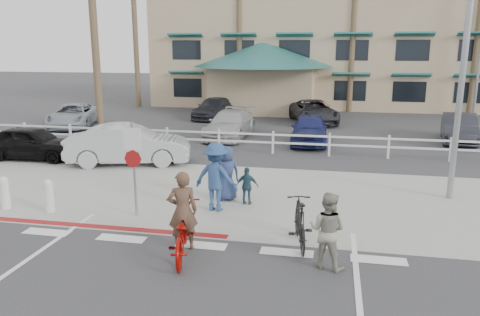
% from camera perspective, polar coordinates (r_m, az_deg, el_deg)
% --- Properties ---
extents(ground, '(140.00, 140.00, 0.00)m').
position_cam_1_polar(ground, '(10.62, -5.66, -11.89)').
color(ground, '#333335').
extents(bike_path, '(12.00, 16.00, 0.01)m').
position_cam_1_polar(bike_path, '(8.95, -9.53, -17.15)').
color(bike_path, '#333335').
rests_on(bike_path, ground).
extents(sidewalk_plaza, '(22.00, 7.00, 0.01)m').
position_cam_1_polar(sidewalk_plaza, '(14.68, -0.56, -4.53)').
color(sidewalk_plaza, gray).
rests_on(sidewalk_plaza, ground).
extents(cross_street, '(40.00, 5.00, 0.01)m').
position_cam_1_polar(cross_street, '(18.46, 1.99, -0.79)').
color(cross_street, '#333335').
rests_on(cross_street, ground).
extents(parking_lot, '(50.00, 16.00, 0.01)m').
position_cam_1_polar(parking_lot, '(27.69, 5.19, 3.94)').
color(parking_lot, '#333335').
rests_on(parking_lot, ground).
extents(curb_red, '(7.00, 0.25, 0.02)m').
position_cam_1_polar(curb_red, '(12.74, -17.20, -7.98)').
color(curb_red, maroon).
rests_on(curb_red, ground).
extents(rail_fence, '(29.40, 0.16, 1.00)m').
position_cam_1_polar(rail_fence, '(20.22, 4.32, 1.87)').
color(rail_fence, silver).
rests_on(rail_fence, ground).
extents(building, '(28.00, 16.00, 11.30)m').
position_cam_1_polar(building, '(40.19, 10.39, 14.79)').
color(building, tan).
rests_on(building, ground).
extents(sign_post, '(0.50, 0.10, 2.90)m').
position_cam_1_polar(sign_post, '(12.86, -12.80, -0.77)').
color(sign_post, gray).
rests_on(sign_post, ground).
extents(bollard_0, '(0.26, 0.26, 0.95)m').
position_cam_1_polar(bollard_0, '(14.14, -22.25, -4.28)').
color(bollard_0, silver).
rests_on(bollard_0, ground).
extents(bollard_1, '(0.26, 0.26, 0.95)m').
position_cam_1_polar(bollard_1, '(14.95, -26.75, -3.80)').
color(bollard_1, silver).
rests_on(bollard_1, ground).
extents(streetlight_0, '(0.60, 2.00, 9.00)m').
position_cam_1_polar(streetlight_0, '(15.11, 25.78, 12.01)').
color(streetlight_0, gray).
rests_on(streetlight_0, ground).
extents(palm_0, '(4.00, 4.00, 15.00)m').
position_cam_1_polar(palm_0, '(40.02, -17.69, 17.06)').
color(palm_0, '#1F4A1C').
rests_on(palm_0, ground).
extents(palm_1, '(4.00, 4.00, 13.00)m').
position_cam_1_polar(palm_1, '(37.32, -12.73, 16.12)').
color(palm_1, '#1F4A1C').
rests_on(palm_1, ground).
extents(palm_3, '(4.00, 4.00, 14.00)m').
position_cam_1_polar(palm_3, '(34.94, -0.09, 17.46)').
color(palm_3, '#1F4A1C').
rests_on(palm_3, ground).
extents(palm_4, '(4.00, 4.00, 15.00)m').
position_cam_1_polar(palm_4, '(35.41, 6.94, 18.12)').
color(palm_4, '#1F4A1C').
rests_on(palm_4, ground).
extents(palm_5, '(4.00, 4.00, 13.00)m').
position_cam_1_polar(palm_5, '(34.24, 13.72, 16.34)').
color(palm_5, '#1F4A1C').
rests_on(palm_5, ground).
extents(palm_10, '(4.00, 4.00, 12.00)m').
position_cam_1_polar(palm_10, '(27.42, -17.42, 15.89)').
color(palm_10, '#1F4A1C').
rests_on(palm_10, ground).
extents(bike_red, '(1.24, 2.30, 1.15)m').
position_cam_1_polar(bike_red, '(10.45, -7.17, -8.93)').
color(bike_red, '#810703').
rests_on(bike_red, ground).
extents(rider_red, '(0.78, 0.64, 1.84)m').
position_cam_1_polar(rider_red, '(10.69, -7.00, -6.41)').
color(rider_red, '#513829').
rests_on(rider_red, ground).
extents(bike_black, '(0.87, 1.96, 1.14)m').
position_cam_1_polar(bike_black, '(11.00, 7.32, -7.79)').
color(bike_black, black).
rests_on(bike_black, ground).
extents(rider_black, '(0.95, 0.84, 1.65)m').
position_cam_1_polar(rider_black, '(9.96, 10.61, -8.66)').
color(rider_black, gray).
rests_on(rider_black, ground).
extents(pedestrian_a, '(1.36, 0.92, 1.95)m').
position_cam_1_polar(pedestrian_a, '(13.10, -2.95, -2.35)').
color(pedestrian_a, navy).
rests_on(pedestrian_a, ground).
extents(pedestrian_child, '(0.66, 0.29, 1.13)m').
position_cam_1_polar(pedestrian_child, '(13.68, 0.88, -3.44)').
color(pedestrian_child, '#254759').
rests_on(pedestrian_child, ground).
extents(pedestrian_b, '(0.97, 0.87, 1.67)m').
position_cam_1_polar(pedestrian_b, '(14.02, -1.66, -1.88)').
color(pedestrian_b, navy).
rests_on(pedestrian_b, ground).
extents(car_white_sedan, '(5.02, 2.85, 1.57)m').
position_cam_1_polar(car_white_sedan, '(18.88, -13.41, 1.60)').
color(car_white_sedan, '#A0A3A7').
rests_on(car_white_sedan, ground).
extents(car_red_compact, '(4.14, 1.85, 1.38)m').
position_cam_1_polar(car_red_compact, '(21.05, -24.07, 1.73)').
color(car_red_compact, black).
rests_on(car_red_compact, ground).
extents(lot_car_0, '(3.44, 5.23, 1.34)m').
position_cam_1_polar(lot_car_0, '(28.70, -19.68, 4.89)').
color(lot_car_0, '#9099A4').
rests_on(lot_car_0, ground).
extents(lot_car_1, '(2.14, 4.80, 1.37)m').
position_cam_1_polar(lot_car_1, '(23.91, -1.24, 4.15)').
color(lot_car_1, '#A8A8A8').
rests_on(lot_car_1, ground).
extents(lot_car_2, '(1.77, 4.17, 1.41)m').
position_cam_1_polar(lot_car_2, '(22.62, 8.46, 3.52)').
color(lot_car_2, navy).
rests_on(lot_car_2, ground).
extents(lot_car_3, '(2.11, 4.37, 1.38)m').
position_cam_1_polar(lot_car_3, '(24.99, 25.14, 3.30)').
color(lot_car_3, '#24262D').
rests_on(lot_car_3, ground).
extents(lot_car_4, '(2.24, 4.61, 1.29)m').
position_cam_1_polar(lot_car_4, '(30.50, -3.20, 6.07)').
color(lot_car_4, '#212328').
rests_on(lot_car_4, ground).
extents(lot_car_5, '(3.55, 5.38, 1.37)m').
position_cam_1_polar(lot_car_5, '(28.94, 8.98, 5.61)').
color(lot_car_5, '#26272C').
rests_on(lot_car_5, ground).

